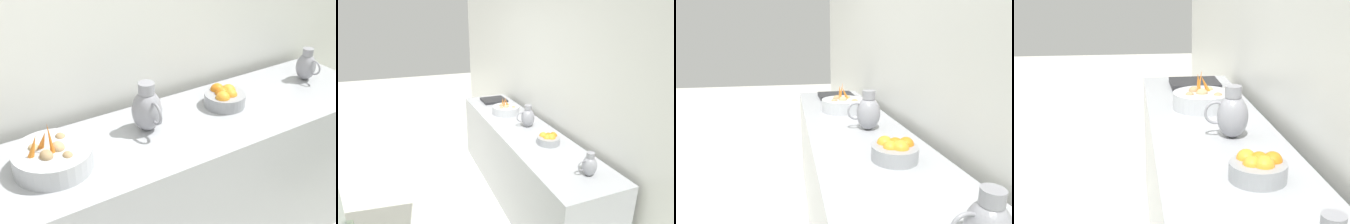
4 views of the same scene
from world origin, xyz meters
The scene contains 8 objects.
ground_plane centered at (0.00, 0.00, 0.00)m, with size 15.37×15.37×0.00m, color beige.
tile_wall_left centered at (-1.95, 0.68, 1.50)m, with size 0.10×8.44×3.00m, color silver.
prep_counter centered at (-1.52, 0.18, 0.45)m, with size 0.63×2.75×0.89m, color #9EA0A5.
vegetable_colander centered at (-1.53, -0.31, 0.95)m, with size 0.35×0.35×0.23m.
orange_bowl centered at (-1.59, 0.67, 0.94)m, with size 0.22×0.22×0.11m.
metal_pitcher_tall centered at (-1.59, 0.19, 1.01)m, with size 0.21×0.15×0.25m.
metal_pitcher_short centered at (-1.59, 1.30, 0.98)m, with size 0.17×0.12×0.20m.
counter_sink_basin centered at (-1.56, -0.88, 0.91)m, with size 0.34×0.30×0.04m, color #232326.
Camera 2 is at (-0.29, 2.81, 2.08)m, focal length 29.41 mm.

